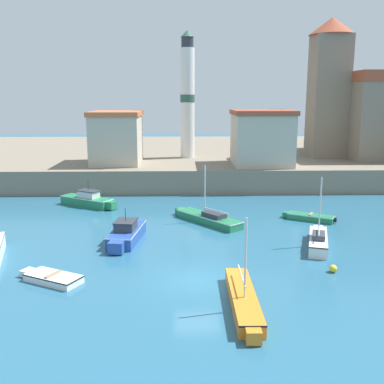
{
  "coord_description": "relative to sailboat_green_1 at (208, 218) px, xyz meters",
  "views": [
    {
      "loc": [
        -0.88,
        -22.99,
        9.88
      ],
      "look_at": [
        0.08,
        13.99,
        2.0
      ],
      "focal_mm": 42.0,
      "sensor_mm": 36.0,
      "label": 1
    }
  ],
  "objects": [
    {
      "name": "sailboat_orange_6",
      "position": [
        0.8,
        -14.68,
        -0.02
      ],
      "size": [
        1.26,
        6.91,
        4.53
      ],
      "color": "orange",
      "rests_on": "ground"
    },
    {
      "name": "lighthouse",
      "position": [
        -1.29,
        20.62,
        9.43
      ],
      "size": [
        1.75,
        1.75,
        14.99
      ],
      "color": "silver",
      "rests_on": "quay_seawall"
    },
    {
      "name": "motorboat_green_7",
      "position": [
        -10.68,
        5.8,
        0.17
      ],
      "size": [
        5.58,
        4.0,
        2.41
      ],
      "color": "#237A4C",
      "rests_on": "ground"
    },
    {
      "name": "ground_plane",
      "position": [
        -1.29,
        -11.54,
        -0.4
      ],
      "size": [
        200.0,
        200.0,
        0.0
      ],
      "primitive_type": "plane",
      "color": "#28607F"
    },
    {
      "name": "sailboat_green_1",
      "position": [
        0.0,
        0.0,
        0.0
      ],
      "size": [
        5.29,
        6.09,
        4.59
      ],
      "color": "#237A4C",
      "rests_on": "ground"
    },
    {
      "name": "harbor_shed_near_wharf",
      "position": [
        6.71,
        14.42,
        5.12
      ],
      "size": [
        6.41,
        7.03,
        5.94
      ],
      "color": "#BCB29E",
      "rests_on": "quay_seawall"
    },
    {
      "name": "church",
      "position": [
        21.55,
        22.97,
        7.89
      ],
      "size": [
        14.37,
        16.18,
        16.54
      ],
      "color": "gray",
      "rests_on": "quay_seawall"
    },
    {
      "name": "dinghy_white_3",
      "position": [
        -9.23,
        -11.42,
        -0.17
      ],
      "size": [
        3.81,
        2.7,
        0.49
      ],
      "color": "white",
      "rests_on": "ground"
    },
    {
      "name": "quay_seawall",
      "position": [
        -1.29,
        30.17,
        0.86
      ],
      "size": [
        120.0,
        40.0,
        2.52
      ],
      "primitive_type": "cube",
      "color": "gray",
      "rests_on": "ground"
    },
    {
      "name": "harbor_shed_mid_row",
      "position": [
        -9.29,
        15.93,
        5.03
      ],
      "size": [
        5.47,
        7.33,
        5.78
      ],
      "color": "#BCB29E",
      "rests_on": "quay_seawall"
    },
    {
      "name": "motorboat_blue_8",
      "position": [
        -5.98,
        -4.59,
        0.18
      ],
      "size": [
        2.36,
        5.58,
        2.43
      ],
      "color": "#284C9E",
      "rests_on": "ground"
    },
    {
      "name": "sailboat_white_4",
      "position": [
        7.01,
        -6.09,
        0.09
      ],
      "size": [
        2.53,
        5.42,
        4.7
      ],
      "color": "white",
      "rests_on": "ground"
    },
    {
      "name": "mooring_buoy",
      "position": [
        6.55,
        -10.51,
        -0.17
      ],
      "size": [
        0.45,
        0.45,
        0.45
      ],
      "primitive_type": "sphere",
      "color": "yellow",
      "rests_on": "ground"
    },
    {
      "name": "dinghy_green_5",
      "position": [
        8.31,
        0.45,
        -0.11
      ],
      "size": [
        4.01,
        2.74,
        0.6
      ],
      "color": "#237A4C",
      "rests_on": "ground"
    }
  ]
}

